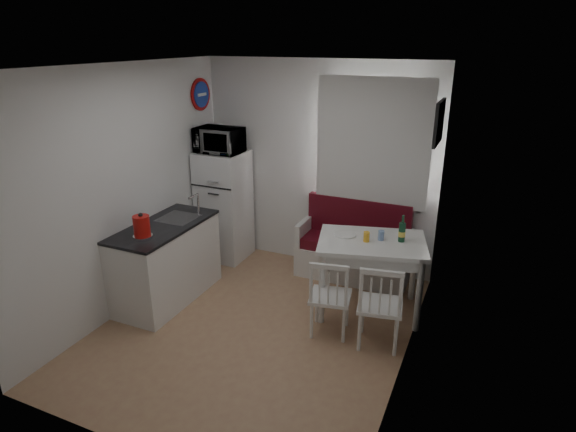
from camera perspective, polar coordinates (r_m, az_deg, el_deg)
name	(u,v)px	position (r m, az deg, el deg)	size (l,w,h in m)	color
floor	(256,327)	(5.13, -3.80, -13.04)	(3.00, 3.50, 0.02)	#AC7A5B
ceiling	(249,66)	(4.29, -4.65, 17.34)	(3.00, 3.50, 0.02)	white
wall_back	(318,167)	(6.08, 3.55, 5.86)	(3.00, 0.02, 2.60)	white
wall_front	(124,295)	(3.24, -18.89, -8.87)	(3.00, 0.02, 2.60)	white
wall_left	(128,190)	(5.38, -18.48, 2.89)	(0.02, 3.50, 2.60)	white
wall_right	(414,234)	(4.10, 14.71, -2.12)	(0.02, 3.50, 2.60)	white
window	(374,146)	(5.78, 10.10, 8.13)	(1.22, 0.06, 1.47)	white
curtain	(372,143)	(5.70, 9.96, 8.48)	(1.35, 0.02, 1.50)	white
kitchen_counter	(167,261)	(5.61, -14.16, -5.24)	(0.62, 1.32, 1.16)	white
wall_sign	(201,94)	(6.32, -10.26, 13.99)	(0.40, 0.40, 0.03)	navy
picture_frame	(439,123)	(4.96, 17.43, 10.52)	(0.04, 0.52, 0.42)	black
bench	(353,253)	(6.02, 7.76, -4.32)	(1.36, 0.52, 0.97)	white
dining_table	(372,249)	(5.15, 9.87, -3.83)	(1.27, 1.03, 0.83)	white
chair_left	(328,291)	(4.74, 4.74, -8.79)	(0.46, 0.44, 0.45)	white
chair_right	(379,299)	(4.61, 10.69, -9.62)	(0.48, 0.46, 0.47)	white
fridge	(224,206)	(6.44, -7.56, 1.24)	(0.58, 0.58, 1.46)	white
microwave	(219,140)	(6.16, -8.19, 8.90)	(0.57, 0.39, 0.32)	white
kettle	(142,226)	(5.08, -16.95, -1.17)	(0.20, 0.20, 0.27)	red
wine_bottle	(402,228)	(5.09, 13.39, -1.45)	(0.07, 0.07, 0.29)	#154327
drinking_glass_orange	(366,237)	(5.05, 9.28, -2.44)	(0.06, 0.06, 0.11)	yellow
drinking_glass_blue	(381,235)	(5.12, 10.98, -2.27)	(0.06, 0.06, 0.10)	#7D9ED5
plate	(345,235)	(5.19, 6.79, -2.19)	(0.23, 0.23, 0.02)	white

